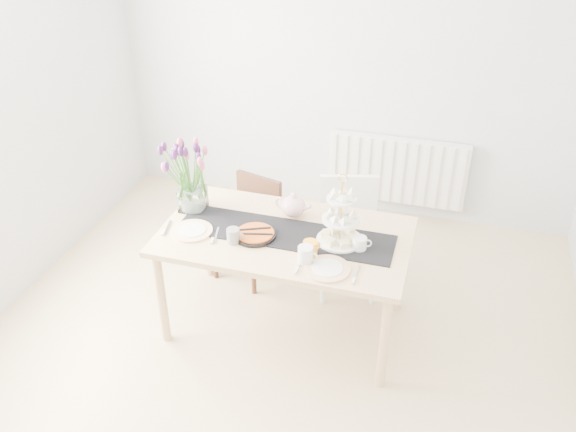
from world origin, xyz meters
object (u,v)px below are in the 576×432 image
(cream_jug, at_px, (360,244))
(mug_white, at_px, (305,255))
(cake_stand, at_px, (340,225))
(mug_grey, at_px, (233,236))
(tart_tin, at_px, (255,234))
(dining_table, at_px, (285,244))
(tulip_vase, at_px, (190,167))
(teapot, at_px, (293,206))
(plate_left, at_px, (192,231))
(chair_white, at_px, (348,227))
(radiator, at_px, (397,170))
(plate_right, at_px, (327,269))
(mug_orange, at_px, (310,249))
(chair_brown, at_px, (252,220))

(cream_jug, xyz_separation_m, mug_white, (-0.28, -0.22, 0.01))
(cake_stand, height_order, mug_grey, cake_stand)
(tart_tin, xyz_separation_m, mug_grey, (-0.11, -0.10, 0.03))
(cake_stand, bearing_deg, cream_jug, -20.36)
(cream_jug, bearing_deg, dining_table, 162.81)
(dining_table, xyz_separation_m, tulip_vase, (-0.69, 0.12, 0.40))
(cake_stand, xyz_separation_m, mug_white, (-0.15, -0.27, -0.07))
(tulip_vase, distance_m, teapot, 0.73)
(mug_white, relative_size, plate_left, 0.41)
(teapot, bearing_deg, cream_jug, -16.96)
(tulip_vase, bearing_deg, dining_table, -9.89)
(tulip_vase, bearing_deg, cream_jug, -7.60)
(chair_white, relative_size, cream_jug, 9.77)
(radiator, bearing_deg, dining_table, -106.98)
(mug_white, bearing_deg, mug_grey, 178.11)
(chair_white, bearing_deg, plate_right, -102.04)
(radiator, xyz_separation_m, cake_stand, (-0.16, -1.67, 0.42))
(cream_jug, relative_size, plate_right, 0.32)
(tulip_vase, relative_size, plate_right, 2.18)
(mug_white, bearing_deg, chair_white, 90.70)
(cake_stand, xyz_separation_m, tart_tin, (-0.53, -0.09, -0.11))
(mug_grey, height_order, mug_orange, mug_orange)
(dining_table, distance_m, plate_right, 0.46)
(radiator, relative_size, cream_jug, 13.67)
(tart_tin, xyz_separation_m, mug_white, (0.38, -0.18, 0.04))
(chair_white, xyz_separation_m, plate_left, (-0.89, -0.74, 0.26))
(chair_brown, height_order, cake_stand, cake_stand)
(plate_right, bearing_deg, radiator, 85.23)
(teapot, distance_m, mug_orange, 0.47)
(cream_jug, height_order, plate_left, cream_jug)
(radiator, xyz_separation_m, plate_right, (-0.16, -1.98, 0.31))
(chair_brown, xyz_separation_m, chair_white, (0.73, 0.04, 0.05))
(cream_jug, bearing_deg, chair_white, 93.47)
(radiator, distance_m, mug_white, 2.00)
(teapot, bearing_deg, tulip_vase, -161.22)
(chair_white, distance_m, mug_white, 0.91)
(cake_stand, bearing_deg, tulip_vase, 174.13)
(cake_stand, relative_size, plate_left, 1.60)
(teapot, bearing_deg, mug_grey, -114.09)
(plate_left, height_order, plate_right, same)
(teapot, xyz_separation_m, mug_orange, (0.22, -0.41, -0.03))
(radiator, height_order, tulip_vase, tulip_vase)
(mug_grey, relative_size, mug_white, 0.89)
(dining_table, height_order, mug_orange, mug_orange)
(radiator, distance_m, tart_tin, 1.92)
(mug_grey, bearing_deg, plate_right, -16.00)
(mug_grey, height_order, plate_left, mug_grey)
(dining_table, bearing_deg, mug_white, -51.84)
(mug_white, bearing_deg, cream_jug, 45.64)
(chair_brown, xyz_separation_m, cream_jug, (0.91, -0.58, 0.35))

